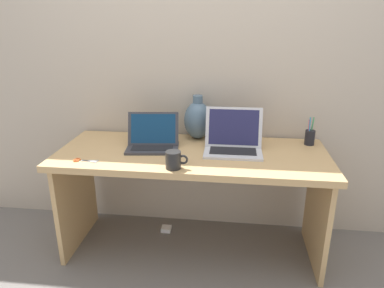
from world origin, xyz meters
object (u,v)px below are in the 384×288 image
at_px(laptop_right, 233,140).
at_px(scissors, 81,160).
at_px(green_vase, 198,120).
at_px(laptop_left, 153,139).
at_px(coffee_mug, 174,160).
at_px(power_brick, 166,229).
at_px(pen_cup, 310,137).

relative_size(laptop_right, scissors, 2.40).
bearing_deg(green_vase, laptop_left, -140.19).
height_order(laptop_right, scissors, laptop_right).
xyz_separation_m(coffee_mug, scissors, (-0.55, 0.04, -0.05)).
relative_size(laptop_left, laptop_right, 0.98).
relative_size(laptop_right, coffee_mug, 2.83).
distance_m(green_vase, power_brick, 0.86).
relative_size(scissors, power_brick, 2.11).
bearing_deg(power_brick, coffee_mug, -71.88).
relative_size(pen_cup, power_brick, 2.64).
height_order(laptop_right, pen_cup, laptop_right).
bearing_deg(coffee_mug, green_vase, 81.92).
bearing_deg(laptop_left, green_vase, 39.81).
bearing_deg(power_brick, pen_cup, 2.50).
distance_m(scissors, power_brick, 0.90).
xyz_separation_m(laptop_right, power_brick, (-0.47, 0.13, -0.76)).
distance_m(pen_cup, scissors, 1.43).
distance_m(green_vase, pen_cup, 0.74).
distance_m(coffee_mug, scissors, 0.55).
bearing_deg(pen_cup, laptop_left, -169.92).
distance_m(laptop_left, pen_cup, 1.01).
bearing_deg(coffee_mug, laptop_right, 45.03).
bearing_deg(laptop_left, power_brick, 73.27).
xyz_separation_m(laptop_right, pen_cup, (0.49, 0.17, -0.01)).
bearing_deg(coffee_mug, laptop_left, 121.08).
distance_m(coffee_mug, pen_cup, 0.95).
height_order(green_vase, pen_cup, green_vase).
distance_m(pen_cup, power_brick, 1.22).
height_order(laptop_right, coffee_mug, laptop_right).
bearing_deg(pen_cup, laptop_right, -161.24).
height_order(coffee_mug, power_brick, coffee_mug).
bearing_deg(scissors, pen_cup, 18.15).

